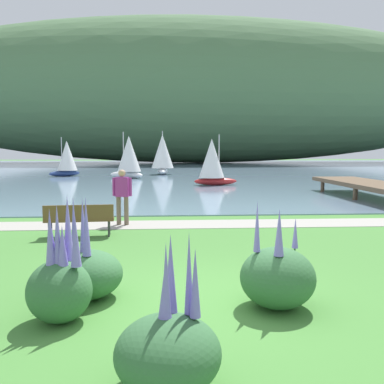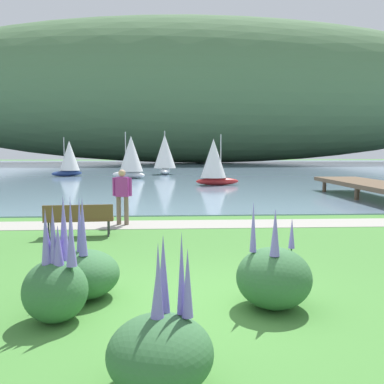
{
  "view_description": "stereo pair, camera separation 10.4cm",
  "coord_description": "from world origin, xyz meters",
  "px_view_note": "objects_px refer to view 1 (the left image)",
  "views": [
    {
      "loc": [
        -0.53,
        -6.28,
        2.29
      ],
      "look_at": [
        0.27,
        6.72,
        1.0
      ],
      "focal_mm": 39.33,
      "sensor_mm": 36.0,
      "label": 1
    },
    {
      "loc": [
        -0.43,
        -6.28,
        2.29
      ],
      "look_at": [
        0.27,
        6.72,
        1.0
      ],
      "focal_mm": 39.33,
      "sensor_mm": 36.0,
      "label": 2
    }
  ],
  "objects_px": {
    "person_at_shoreline": "(122,193)",
    "sailboat_mid_bay": "(67,158)",
    "sailboat_toward_hillside": "(129,156)",
    "sailboat_far_off": "(212,161)",
    "sailboat_nearest_to_shore": "(162,154)",
    "park_bench_near_camera": "(79,218)"
  },
  "relations": [
    {
      "from": "person_at_shoreline",
      "to": "sailboat_far_off",
      "type": "height_order",
      "value": "sailboat_far_off"
    },
    {
      "from": "person_at_shoreline",
      "to": "sailboat_far_off",
      "type": "bearing_deg",
      "value": 73.07
    },
    {
      "from": "park_bench_near_camera",
      "to": "sailboat_toward_hillside",
      "type": "xyz_separation_m",
      "value": [
        -0.73,
        23.08,
        1.28
      ]
    },
    {
      "from": "park_bench_near_camera",
      "to": "person_at_shoreline",
      "type": "height_order",
      "value": "person_at_shoreline"
    },
    {
      "from": "person_at_shoreline",
      "to": "sailboat_mid_bay",
      "type": "relative_size",
      "value": 0.51
    },
    {
      "from": "sailboat_mid_bay",
      "to": "person_at_shoreline",
      "type": "bearing_deg",
      "value": -73.32
    },
    {
      "from": "person_at_shoreline",
      "to": "sailboat_mid_bay",
      "type": "xyz_separation_m",
      "value": [
        -7.33,
        24.48,
        0.65
      ]
    },
    {
      "from": "park_bench_near_camera",
      "to": "sailboat_nearest_to_shore",
      "type": "height_order",
      "value": "sailboat_nearest_to_shore"
    },
    {
      "from": "sailboat_nearest_to_shore",
      "to": "sailboat_mid_bay",
      "type": "relative_size",
      "value": 1.21
    },
    {
      "from": "sailboat_mid_bay",
      "to": "sailboat_nearest_to_shore",
      "type": "bearing_deg",
      "value": 13.86
    },
    {
      "from": "sailboat_nearest_to_shore",
      "to": "park_bench_near_camera",
      "type": "bearing_deg",
      "value": -93.96
    },
    {
      "from": "park_bench_near_camera",
      "to": "sailboat_mid_bay",
      "type": "xyz_separation_m",
      "value": [
        -6.38,
        26.25,
        1.11
      ]
    },
    {
      "from": "sailboat_toward_hillside",
      "to": "sailboat_mid_bay",
      "type": "bearing_deg",
      "value": 150.77
    },
    {
      "from": "person_at_shoreline",
      "to": "park_bench_near_camera",
      "type": "bearing_deg",
      "value": -118.38
    },
    {
      "from": "sailboat_nearest_to_shore",
      "to": "sailboat_toward_hillside",
      "type": "relative_size",
      "value": 1.09
    },
    {
      "from": "sailboat_toward_hillside",
      "to": "sailboat_far_off",
      "type": "bearing_deg",
      "value": -49.84
    },
    {
      "from": "park_bench_near_camera",
      "to": "sailboat_mid_bay",
      "type": "distance_m",
      "value": 27.03
    },
    {
      "from": "sailboat_far_off",
      "to": "park_bench_near_camera",
      "type": "bearing_deg",
      "value": -108.29
    },
    {
      "from": "park_bench_near_camera",
      "to": "sailboat_far_off",
      "type": "bearing_deg",
      "value": 71.71
    },
    {
      "from": "park_bench_near_camera",
      "to": "person_at_shoreline",
      "type": "bearing_deg",
      "value": 61.62
    },
    {
      "from": "sailboat_nearest_to_shore",
      "to": "sailboat_mid_bay",
      "type": "bearing_deg",
      "value": -166.14
    },
    {
      "from": "park_bench_near_camera",
      "to": "sailboat_far_off",
      "type": "xyz_separation_m",
      "value": [
        5.28,
        15.97,
        1.06
      ]
    }
  ]
}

